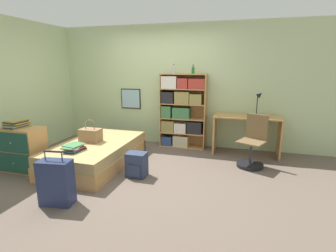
{
  "coord_description": "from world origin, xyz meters",
  "views": [
    {
      "loc": [
        1.7,
        -3.91,
        1.74
      ],
      "look_at": [
        0.52,
        0.19,
        0.75
      ],
      "focal_mm": 28.0,
      "sensor_mm": 36.0,
      "label": 1
    }
  ],
  "objects_px": {
    "bed": "(97,153)",
    "backpack": "(137,165)",
    "desk_lamp": "(259,99)",
    "desk_chair": "(252,150)",
    "magazine_pile_on_dresser": "(16,124)",
    "bottle_brown": "(193,70)",
    "desk": "(247,127)",
    "suitcase": "(56,182)",
    "bottle_green": "(174,70)",
    "dresser": "(23,149)",
    "bookcase": "(181,110)",
    "handbag": "(91,135)",
    "book_stack_on_bed": "(74,148)"
  },
  "relations": [
    {
      "from": "handbag",
      "to": "suitcase",
      "type": "distance_m",
      "value": 1.46
    },
    {
      "from": "magazine_pile_on_dresser",
      "to": "desk",
      "type": "xyz_separation_m",
      "value": [
        3.66,
        1.91,
        -0.25
      ]
    },
    {
      "from": "bookcase",
      "to": "desk",
      "type": "relative_size",
      "value": 1.23
    },
    {
      "from": "suitcase",
      "to": "magazine_pile_on_dresser",
      "type": "relative_size",
      "value": 1.83
    },
    {
      "from": "handbag",
      "to": "book_stack_on_bed",
      "type": "relative_size",
      "value": 1.09
    },
    {
      "from": "book_stack_on_bed",
      "to": "dresser",
      "type": "distance_m",
      "value": 0.96
    },
    {
      "from": "desk",
      "to": "bookcase",
      "type": "bearing_deg",
      "value": 175.09
    },
    {
      "from": "bed",
      "to": "desk_lamp",
      "type": "xyz_separation_m",
      "value": [
        2.76,
        1.38,
        0.91
      ]
    },
    {
      "from": "bed",
      "to": "bottle_brown",
      "type": "xyz_separation_m",
      "value": [
        1.45,
        1.41,
        1.44
      ]
    },
    {
      "from": "handbag",
      "to": "suitcase",
      "type": "relative_size",
      "value": 0.56
    },
    {
      "from": "bottle_brown",
      "to": "desk",
      "type": "distance_m",
      "value": 1.56
    },
    {
      "from": "bottle_brown",
      "to": "suitcase",
      "type": "bearing_deg",
      "value": -113.31
    },
    {
      "from": "suitcase",
      "to": "magazine_pile_on_dresser",
      "type": "xyz_separation_m",
      "value": [
        -1.35,
        0.79,
        0.5
      ]
    },
    {
      "from": "bottle_green",
      "to": "bottle_brown",
      "type": "distance_m",
      "value": 0.41
    },
    {
      "from": "desk",
      "to": "dresser",
      "type": "bearing_deg",
      "value": -152.1
    },
    {
      "from": "bed",
      "to": "backpack",
      "type": "relative_size",
      "value": 4.93
    },
    {
      "from": "dresser",
      "to": "desk",
      "type": "bearing_deg",
      "value": 27.9
    },
    {
      "from": "backpack",
      "to": "bottle_brown",
      "type": "bearing_deg",
      "value": 71.86
    },
    {
      "from": "suitcase",
      "to": "bookcase",
      "type": "bearing_deg",
      "value": 71.45
    },
    {
      "from": "handbag",
      "to": "desk_chair",
      "type": "relative_size",
      "value": 0.44
    },
    {
      "from": "backpack",
      "to": "dresser",
      "type": "bearing_deg",
      "value": -171.58
    },
    {
      "from": "dresser",
      "to": "bottle_brown",
      "type": "xyz_separation_m",
      "value": [
        2.49,
        1.99,
        1.27
      ]
    },
    {
      "from": "magazine_pile_on_dresser",
      "to": "desk",
      "type": "distance_m",
      "value": 4.14
    },
    {
      "from": "magazine_pile_on_dresser",
      "to": "desk_chair",
      "type": "distance_m",
      "value": 4.0
    },
    {
      "from": "desk_lamp",
      "to": "backpack",
      "type": "relative_size",
      "value": 1.25
    },
    {
      "from": "handbag",
      "to": "bottle_green",
      "type": "relative_size",
      "value": 2.09
    },
    {
      "from": "suitcase",
      "to": "bottle_brown",
      "type": "xyz_separation_m",
      "value": [
        1.2,
        2.79,
        1.35
      ]
    },
    {
      "from": "dresser",
      "to": "desk",
      "type": "distance_m",
      "value": 4.08
    },
    {
      "from": "desk",
      "to": "backpack",
      "type": "height_order",
      "value": "desk"
    },
    {
      "from": "bottle_brown",
      "to": "bed",
      "type": "bearing_deg",
      "value": -135.83
    },
    {
      "from": "bookcase",
      "to": "desk_lamp",
      "type": "xyz_separation_m",
      "value": [
        1.56,
        -0.07,
        0.3
      ]
    },
    {
      "from": "bottle_brown",
      "to": "desk",
      "type": "relative_size",
      "value": 0.14
    },
    {
      "from": "bed",
      "to": "desk_lamp",
      "type": "bearing_deg",
      "value": 26.57
    },
    {
      "from": "magazine_pile_on_dresser",
      "to": "bed",
      "type": "bearing_deg",
      "value": 28.03
    },
    {
      "from": "desk_chair",
      "to": "backpack",
      "type": "distance_m",
      "value": 2.02
    },
    {
      "from": "bookcase",
      "to": "bottle_brown",
      "type": "xyz_separation_m",
      "value": [
        0.25,
        -0.04,
        0.84
      ]
    },
    {
      "from": "handbag",
      "to": "bookcase",
      "type": "relative_size",
      "value": 0.26
    },
    {
      "from": "book_stack_on_bed",
      "to": "backpack",
      "type": "relative_size",
      "value": 0.95
    },
    {
      "from": "handbag",
      "to": "bottle_green",
      "type": "distance_m",
      "value": 2.14
    },
    {
      "from": "suitcase",
      "to": "desk_chair",
      "type": "relative_size",
      "value": 0.79
    },
    {
      "from": "bottle_green",
      "to": "desk_lamp",
      "type": "relative_size",
      "value": 0.4
    },
    {
      "from": "magazine_pile_on_dresser",
      "to": "desk_lamp",
      "type": "bearing_deg",
      "value": 26.99
    },
    {
      "from": "bottle_brown",
      "to": "magazine_pile_on_dresser",
      "type": "bearing_deg",
      "value": -141.95
    },
    {
      "from": "suitcase",
      "to": "bottle_brown",
      "type": "bearing_deg",
      "value": 66.69
    },
    {
      "from": "bookcase",
      "to": "desk_chair",
      "type": "height_order",
      "value": "bookcase"
    },
    {
      "from": "bed",
      "to": "bottle_green",
      "type": "relative_size",
      "value": 10.0
    },
    {
      "from": "bottle_green",
      "to": "bottle_brown",
      "type": "height_order",
      "value": "bottle_green"
    },
    {
      "from": "desk_lamp",
      "to": "desk_chair",
      "type": "xyz_separation_m",
      "value": [
        -0.09,
        -0.7,
        -0.81
      ]
    },
    {
      "from": "magazine_pile_on_dresser",
      "to": "desk",
      "type": "relative_size",
      "value": 0.31
    },
    {
      "from": "suitcase",
      "to": "desk_chair",
      "type": "xyz_separation_m",
      "value": [
        2.42,
        2.05,
        0.0
      ]
    }
  ]
}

